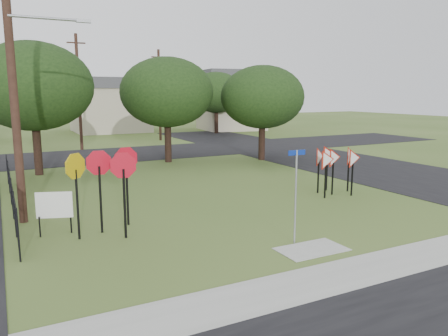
# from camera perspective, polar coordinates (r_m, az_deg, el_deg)

# --- Properties ---
(ground) EXTENTS (140.00, 140.00, 0.00)m
(ground) POSITION_cam_1_polar(r_m,az_deg,el_deg) (15.04, 5.61, -7.73)
(ground) COLOR #415C22
(sidewalk) EXTENTS (30.00, 1.60, 0.02)m
(sidewalk) POSITION_cam_1_polar(r_m,az_deg,el_deg) (11.96, 16.92, -12.80)
(sidewalk) COLOR #9B9D94
(sidewalk) RESTS_ON ground
(planting_strip) EXTENTS (30.00, 0.80, 0.02)m
(planting_strip) POSITION_cam_1_polar(r_m,az_deg,el_deg) (11.21, 21.33, -14.64)
(planting_strip) COLOR #415C22
(planting_strip) RESTS_ON ground
(street_right) EXTENTS (8.00, 50.00, 0.02)m
(street_right) POSITION_cam_1_polar(r_m,az_deg,el_deg) (29.98, 14.49, 0.84)
(street_right) COLOR black
(street_right) RESTS_ON ground
(street_far) EXTENTS (60.00, 8.00, 0.02)m
(street_far) POSITION_cam_1_polar(r_m,az_deg,el_deg) (33.25, -13.50, 1.74)
(street_far) COLOR black
(street_far) RESTS_ON ground
(curb_pad) EXTENTS (2.00, 1.20, 0.02)m
(curb_pad) POSITION_cam_1_polar(r_m,az_deg,el_deg) (13.20, 11.38, -10.37)
(curb_pad) COLOR #9B9D94
(curb_pad) RESTS_ON ground
(street_name_sign) EXTENTS (0.59, 0.06, 2.86)m
(street_name_sign) POSITION_cam_1_polar(r_m,az_deg,el_deg) (13.21, 9.35, -2.89)
(street_name_sign) COLOR #989BA1
(street_name_sign) RESTS_ON ground
(stop_sign_cluster) EXTENTS (2.53, 1.46, 2.74)m
(stop_sign_cluster) POSITION_cam_1_polar(r_m,az_deg,el_deg) (14.37, -15.07, -0.60)
(stop_sign_cluster) COLOR black
(stop_sign_cluster) RESTS_ON ground
(yield_sign_cluster) EXTENTS (2.70, 1.49, 2.16)m
(yield_sign_cluster) POSITION_cam_1_polar(r_m,az_deg,el_deg) (20.14, 14.26, 1.15)
(yield_sign_cluster) COLOR black
(yield_sign_cluster) RESTS_ON ground
(info_board) EXTENTS (1.08, 0.40, 1.42)m
(info_board) POSITION_cam_1_polar(r_m,az_deg,el_deg) (14.97, -21.28, -4.70)
(info_board) COLOR black
(info_board) RESTS_ON ground
(utility_pole_main) EXTENTS (3.55, 0.33, 10.00)m
(utility_pole_main) POSITION_cam_1_polar(r_m,az_deg,el_deg) (16.51, -25.75, 11.25)
(utility_pole_main) COLOR #40271D
(utility_pole_main) RESTS_ON ground
(far_pole_a) EXTENTS (1.40, 0.24, 9.00)m
(far_pole_a) POSITION_cam_1_polar(r_m,az_deg,el_deg) (36.47, -18.44, 9.44)
(far_pole_a) COLOR #40271D
(far_pole_a) RESTS_ON ground
(far_pole_b) EXTENTS (1.40, 0.24, 8.50)m
(far_pole_b) POSITION_cam_1_polar(r_m,az_deg,el_deg) (42.33, -8.43, 9.48)
(far_pole_b) COLOR #40271D
(far_pole_b) RESTS_ON ground
(fence_run) EXTENTS (0.05, 11.55, 1.50)m
(fence_run) POSITION_cam_1_polar(r_m,az_deg,el_deg) (18.62, -26.05, -2.78)
(fence_run) COLOR black
(fence_run) RESTS_ON ground
(house_mid) EXTENTS (8.40, 8.40, 6.20)m
(house_mid) POSITION_cam_1_polar(r_m,az_deg,el_deg) (53.35, -14.72, 8.02)
(house_mid) COLOR #BDB398
(house_mid) RESTS_ON ground
(house_right) EXTENTS (8.30, 8.30, 7.20)m
(house_right) POSITION_cam_1_polar(r_m,az_deg,el_deg) (54.53, 0.90, 8.90)
(house_right) COLOR #BDB398
(house_right) RESTS_ON ground
(tree_near_left) EXTENTS (6.40, 6.40, 7.27)m
(tree_near_left) POSITION_cam_1_polar(r_m,az_deg,el_deg) (26.06, -23.69, 9.74)
(tree_near_left) COLOR black
(tree_near_left) RESTS_ON ground
(tree_near_mid) EXTENTS (6.00, 6.00, 6.80)m
(tree_near_mid) POSITION_cam_1_polar(r_m,az_deg,el_deg) (28.74, -7.47, 9.77)
(tree_near_mid) COLOR black
(tree_near_mid) RESTS_ON ground
(tree_near_right) EXTENTS (5.60, 5.60, 6.33)m
(tree_near_right) POSITION_cam_1_polar(r_m,az_deg,el_deg) (29.60, 5.04, 9.20)
(tree_near_right) COLOR black
(tree_near_right) RESTS_ON ground
(tree_far_right) EXTENTS (6.00, 6.00, 6.80)m
(tree_far_right) POSITION_cam_1_polar(r_m,az_deg,el_deg) (49.13, -1.02, 9.84)
(tree_far_right) COLOR black
(tree_far_right) RESTS_ON ground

